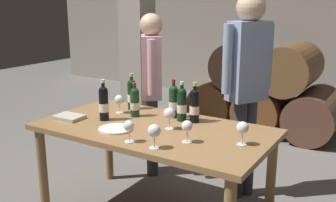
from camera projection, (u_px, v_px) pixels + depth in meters
The scene contains 20 objects.
cellar_back_wall at pixel (301, 17), 6.13m from camera, with size 10.00×0.24×2.80m, color gray.
barrel_stack at pixel (265, 91), 5.03m from camera, with size 1.86×0.90×1.15m.
stone_pillar at pixel (137, 31), 4.67m from camera, with size 0.32×0.32×2.60m, color gray.
dining_table at pixel (154, 139), 2.85m from camera, with size 1.70×0.90×0.76m.
wine_bottle_0 at pixel (195, 105), 2.90m from camera, with size 0.07×0.07×0.30m.
wine_bottle_1 at pixel (173, 101), 3.02m from camera, with size 0.07×0.07×0.30m.
wine_bottle_2 at pixel (135, 102), 3.05m from camera, with size 0.07×0.07×0.27m.
wine_bottle_3 at pixel (132, 94), 3.26m from camera, with size 0.07×0.07×0.30m.
wine_bottle_4 at pixel (104, 103), 2.95m from camera, with size 0.07×0.07×0.32m.
wine_bottle_5 at pixel (182, 104), 2.94m from camera, with size 0.07×0.07×0.30m.
wine_glass_0 at pixel (243, 128), 2.45m from camera, with size 0.08×0.08×0.15m.
wine_glass_1 at pixel (119, 100), 3.15m from camera, with size 0.08×0.08×0.15m.
wine_glass_2 at pixel (169, 114), 2.75m from camera, with size 0.08×0.08×0.16m.
wine_glass_3 at pixel (187, 127), 2.49m from camera, with size 0.07×0.07×0.15m.
wine_glass_4 at pixel (129, 127), 2.49m from camera, with size 0.07×0.07×0.15m.
wine_glass_5 at pixel (154, 131), 2.38m from camera, with size 0.08×0.08×0.16m.
tasting_notebook at pixel (69, 117), 3.01m from camera, with size 0.22×0.16×0.03m, color #B2A893.
serving_plate at pixel (116, 129), 2.76m from camera, with size 0.24×0.24×0.01m, color white.
sommelier_presenting at pixel (247, 77), 3.16m from camera, with size 0.31×0.44×1.72m.
taster_seated_left at pixel (152, 81), 3.63m from camera, with size 0.33×0.42×1.54m.
Camera 1 is at (1.50, -2.23, 1.65)m, focal length 41.58 mm.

